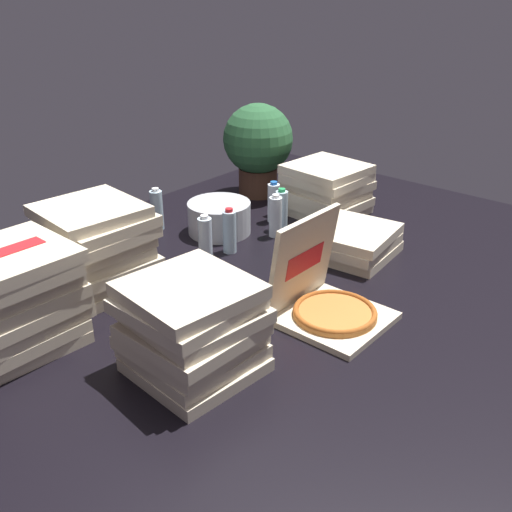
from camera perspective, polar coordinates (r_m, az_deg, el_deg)
ground_plane at (r=2.31m, az=1.92°, el=-4.03°), size 3.20×2.40×0.02m
open_pizza_box at (r=2.14m, az=6.74°, el=-4.20°), size 0.35×0.36×0.37m
pizza_stack_right_far at (r=2.37m, az=-15.08°, el=0.82°), size 0.40×0.41×0.35m
pizza_stack_center_far at (r=1.84m, az=-6.17°, el=-6.93°), size 0.40×0.40×0.30m
pizza_stack_right_near at (r=3.07m, az=6.81°, el=6.41°), size 0.40×0.40×0.26m
pizza_stack_left_mid at (r=2.64m, az=9.09°, el=1.44°), size 0.40×0.40×0.13m
pizza_stack_left_far at (r=2.09m, az=-22.24°, el=-3.79°), size 0.38×0.38×0.35m
ice_bucket at (r=2.84m, az=-3.56°, el=3.72°), size 0.30×0.30×0.15m
water_bottle_0 at (r=2.78m, az=1.89°, el=3.83°), size 0.06×0.06×0.21m
water_bottle_1 at (r=2.90m, az=-9.54°, el=4.42°), size 0.06×0.06×0.21m
water_bottle_2 at (r=2.62m, az=-2.57°, el=2.38°), size 0.06×0.06×0.21m
water_bottle_3 at (r=2.86m, az=2.47°, el=4.44°), size 0.06×0.06×0.21m
water_bottle_4 at (r=2.96m, az=1.70°, el=5.18°), size 0.06×0.06×0.21m
water_bottle_5 at (r=2.55m, az=-4.92°, el=1.66°), size 0.06×0.06×0.21m
potted_plant at (r=3.28m, az=0.19°, el=10.76°), size 0.38×0.38×0.51m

